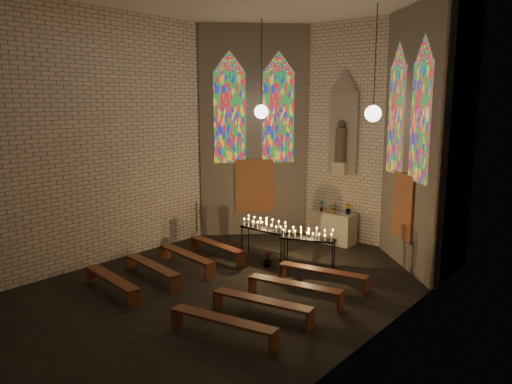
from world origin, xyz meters
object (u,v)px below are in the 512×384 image
(aisle_flower_pot, at_px, (267,259))
(votive_stand_right, at_px, (308,236))
(altar, at_px, (333,228))
(votive_stand_left, at_px, (264,227))

(aisle_flower_pot, distance_m, votive_stand_right, 1.33)
(votive_stand_right, bearing_deg, aisle_flower_pot, -172.39)
(altar, relative_size, votive_stand_left, 0.89)
(altar, distance_m, votive_stand_right, 2.89)
(altar, height_order, votive_stand_right, votive_stand_right)
(aisle_flower_pot, relative_size, votive_stand_right, 0.28)
(votive_stand_left, bearing_deg, altar, 78.24)
(votive_stand_right, bearing_deg, votive_stand_left, 162.57)
(votive_stand_left, distance_m, votive_stand_right, 1.47)
(aisle_flower_pot, bearing_deg, votive_stand_left, 136.20)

